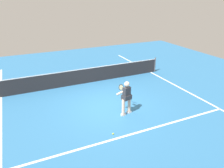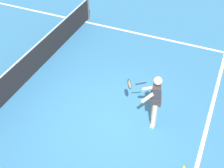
# 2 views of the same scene
# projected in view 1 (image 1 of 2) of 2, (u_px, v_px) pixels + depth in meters

# --- Properties ---
(ground_plane) EXTENTS (23.73, 23.73, 0.00)m
(ground_plane) POSITION_uv_depth(u_px,v_px,m) (108.00, 107.00, 10.37)
(ground_plane) COLOR teal
(service_line_marking) EXTENTS (9.21, 0.10, 0.01)m
(service_line_marking) POSITION_uv_depth(u_px,v_px,m) (134.00, 134.00, 8.37)
(service_line_marking) COLOR white
(service_line_marking) RESTS_ON ground
(sideline_left_marking) EXTENTS (0.10, 16.25, 0.01)m
(sideline_left_marking) POSITION_uv_depth(u_px,v_px,m) (1.00, 130.00, 8.58)
(sideline_left_marking) COLOR white
(sideline_left_marking) RESTS_ON ground
(sideline_right_marking) EXTENTS (0.10, 16.25, 0.01)m
(sideline_right_marking) POSITION_uv_depth(u_px,v_px,m) (184.00, 90.00, 12.16)
(sideline_right_marking) COLOR white
(sideline_right_marking) RESTS_ON ground
(court_net) EXTENTS (9.89, 0.08, 1.00)m
(court_net) POSITION_uv_depth(u_px,v_px,m) (86.00, 76.00, 12.91)
(court_net) COLOR #4C4C51
(court_net) RESTS_ON ground
(tennis_player) EXTENTS (0.66, 1.07, 1.55)m
(tennis_player) POSITION_uv_depth(u_px,v_px,m) (126.00, 97.00, 9.43)
(tennis_player) COLOR beige
(tennis_player) RESTS_ON ground
(tennis_ball_near) EXTENTS (0.07, 0.07, 0.07)m
(tennis_ball_near) POSITION_uv_depth(u_px,v_px,m) (113.00, 134.00, 8.31)
(tennis_ball_near) COLOR #D1E533
(tennis_ball_near) RESTS_ON ground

